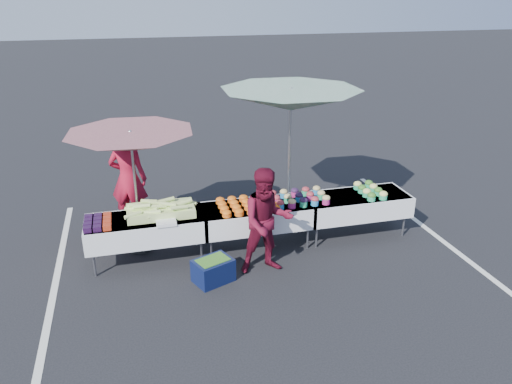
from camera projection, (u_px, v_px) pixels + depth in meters
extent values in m
plane|color=black|center=(256.00, 246.00, 8.53)|extent=(80.00, 80.00, 0.00)
cube|color=silver|center=(58.00, 271.00, 7.77)|extent=(0.10, 5.00, 0.00)
cube|color=silver|center=(422.00, 225.00, 9.29)|extent=(0.10, 5.00, 0.00)
cube|color=white|center=(145.00, 219.00, 7.82)|extent=(1.80, 0.75, 0.04)
cube|color=white|center=(146.00, 228.00, 7.88)|extent=(1.86, 0.81, 0.36)
cylinder|color=slate|center=(94.00, 265.00, 7.57)|extent=(0.04, 0.04, 0.39)
cylinder|color=slate|center=(96.00, 247.00, 8.10)|extent=(0.04, 0.04, 0.39)
cylinder|color=slate|center=(201.00, 251.00, 7.96)|extent=(0.04, 0.04, 0.39)
cylinder|color=slate|center=(196.00, 235.00, 8.48)|extent=(0.04, 0.04, 0.39)
cube|color=white|center=(256.00, 207.00, 8.25)|extent=(1.80, 0.75, 0.04)
cube|color=white|center=(256.00, 216.00, 8.31)|extent=(1.86, 0.81, 0.36)
cylinder|color=slate|center=(211.00, 250.00, 8.00)|extent=(0.04, 0.04, 0.39)
cylinder|color=slate|center=(205.00, 234.00, 8.52)|extent=(0.04, 0.04, 0.39)
cylinder|color=slate|center=(308.00, 238.00, 8.38)|extent=(0.04, 0.04, 0.39)
cylinder|color=slate|center=(296.00, 223.00, 8.91)|extent=(0.04, 0.04, 0.39)
cube|color=white|center=(356.00, 196.00, 8.68)|extent=(1.80, 0.75, 0.04)
cube|color=white|center=(355.00, 205.00, 8.74)|extent=(1.86, 0.81, 0.36)
cylinder|color=slate|center=(316.00, 237.00, 8.42)|extent=(0.04, 0.04, 0.39)
cylinder|color=slate|center=(304.00, 222.00, 8.95)|extent=(0.04, 0.04, 0.39)
cylinder|color=slate|center=(403.00, 226.00, 8.81)|extent=(0.04, 0.04, 0.39)
cylinder|color=slate|center=(387.00, 212.00, 9.34)|extent=(0.04, 0.04, 0.39)
cube|color=black|center=(87.00, 229.00, 7.36)|extent=(0.12, 0.12, 0.08)
cube|color=black|center=(88.00, 225.00, 7.48)|extent=(0.12, 0.12, 0.08)
cube|color=black|center=(88.00, 221.00, 7.61)|extent=(0.12, 0.12, 0.08)
cube|color=black|center=(89.00, 218.00, 7.73)|extent=(0.12, 0.12, 0.08)
cube|color=black|center=(97.00, 228.00, 7.39)|extent=(0.12, 0.12, 0.08)
cube|color=black|center=(98.00, 224.00, 7.52)|extent=(0.12, 0.12, 0.08)
cube|color=black|center=(98.00, 220.00, 7.64)|extent=(0.12, 0.12, 0.08)
cube|color=black|center=(98.00, 217.00, 7.77)|extent=(0.12, 0.12, 0.08)
cube|color=red|center=(107.00, 227.00, 7.42)|extent=(0.12, 0.12, 0.08)
cube|color=red|center=(107.00, 223.00, 7.55)|extent=(0.12, 0.12, 0.08)
cube|color=red|center=(107.00, 219.00, 7.67)|extent=(0.12, 0.12, 0.08)
cube|color=red|center=(107.00, 216.00, 7.80)|extent=(0.12, 0.12, 0.08)
cube|color=#C9E173|center=(161.00, 211.00, 7.89)|extent=(1.05, 0.55, 0.14)
cylinder|color=#C9E173|center=(179.00, 203.00, 8.09)|extent=(0.27, 0.09, 0.10)
cylinder|color=#C9E173|center=(135.00, 206.00, 7.80)|extent=(0.27, 0.14, 0.07)
cylinder|color=#C9E173|center=(168.00, 204.00, 7.77)|extent=(0.27, 0.14, 0.09)
cylinder|color=#C9E173|center=(133.00, 210.00, 7.80)|extent=(0.27, 0.15, 0.10)
cylinder|color=#C9E173|center=(149.00, 208.00, 7.77)|extent=(0.27, 0.15, 0.08)
cylinder|color=#C9E173|center=(158.00, 203.00, 7.87)|extent=(0.27, 0.10, 0.10)
cylinder|color=#C9E173|center=(158.00, 206.00, 7.76)|extent=(0.27, 0.07, 0.08)
cylinder|color=#C9E173|center=(153.00, 212.00, 7.67)|extent=(0.27, 0.14, 0.09)
cylinder|color=#C9E173|center=(149.00, 201.00, 7.99)|extent=(0.27, 0.12, 0.08)
cylinder|color=#C9E173|center=(188.00, 203.00, 8.07)|extent=(0.27, 0.16, 0.08)
cylinder|color=#C9E173|center=(140.00, 208.00, 7.75)|extent=(0.27, 0.11, 0.07)
cylinder|color=#C9E173|center=(156.00, 215.00, 7.65)|extent=(0.27, 0.10, 0.07)
cylinder|color=#C9E173|center=(166.00, 200.00, 8.01)|extent=(0.27, 0.12, 0.08)
cylinder|color=#C9E173|center=(133.00, 215.00, 7.56)|extent=(0.27, 0.15, 0.08)
cylinder|color=#C9E173|center=(138.00, 205.00, 7.80)|extent=(0.27, 0.10, 0.08)
cylinder|color=#C9E173|center=(174.00, 206.00, 7.87)|extent=(0.27, 0.16, 0.10)
cylinder|color=#C9E173|center=(142.00, 206.00, 7.71)|extent=(0.27, 0.12, 0.09)
cylinder|color=#C9E173|center=(179.00, 207.00, 7.70)|extent=(0.27, 0.09, 0.07)
cylinder|color=#C9E173|center=(183.00, 210.00, 7.77)|extent=(0.27, 0.10, 0.09)
cylinder|color=#C9E173|center=(177.00, 210.00, 7.81)|extent=(0.27, 0.12, 0.09)
cylinder|color=#C9E173|center=(165.00, 203.00, 8.11)|extent=(0.27, 0.10, 0.08)
cylinder|color=#C9E173|center=(184.00, 203.00, 7.93)|extent=(0.27, 0.14, 0.10)
cube|color=white|center=(166.00, 222.00, 7.61)|extent=(0.30, 0.25, 0.05)
cylinder|color=orange|center=(227.00, 215.00, 7.85)|extent=(0.15, 0.15, 0.05)
ellipsoid|color=orange|center=(227.00, 213.00, 7.84)|extent=(0.15, 0.15, 0.08)
cylinder|color=orange|center=(225.00, 211.00, 8.01)|extent=(0.15, 0.15, 0.05)
ellipsoid|color=orange|center=(225.00, 208.00, 8.00)|extent=(0.15, 0.15, 0.08)
cylinder|color=orange|center=(222.00, 206.00, 8.17)|extent=(0.15, 0.15, 0.05)
ellipsoid|color=orange|center=(222.00, 204.00, 8.16)|extent=(0.15, 0.15, 0.08)
cylinder|color=orange|center=(220.00, 202.00, 8.34)|extent=(0.15, 0.15, 0.05)
ellipsoid|color=orange|center=(220.00, 200.00, 8.32)|extent=(0.15, 0.15, 0.08)
cylinder|color=orange|center=(239.00, 214.00, 7.90)|extent=(0.15, 0.15, 0.05)
ellipsoid|color=orange|center=(239.00, 211.00, 7.88)|extent=(0.15, 0.15, 0.08)
cylinder|color=orange|center=(237.00, 209.00, 8.06)|extent=(0.15, 0.15, 0.05)
ellipsoid|color=orange|center=(237.00, 207.00, 8.05)|extent=(0.15, 0.15, 0.08)
cylinder|color=orange|center=(234.00, 205.00, 8.22)|extent=(0.15, 0.15, 0.05)
ellipsoid|color=orange|center=(234.00, 203.00, 8.21)|extent=(0.15, 0.15, 0.08)
cylinder|color=orange|center=(232.00, 201.00, 8.38)|extent=(0.15, 0.15, 0.05)
ellipsoid|color=orange|center=(232.00, 199.00, 8.37)|extent=(0.15, 0.15, 0.08)
cylinder|color=orange|center=(251.00, 212.00, 7.95)|extent=(0.15, 0.15, 0.05)
ellipsoid|color=orange|center=(251.00, 210.00, 7.93)|extent=(0.15, 0.15, 0.08)
cylinder|color=orange|center=(249.00, 208.00, 8.11)|extent=(0.15, 0.15, 0.05)
ellipsoid|color=orange|center=(249.00, 206.00, 8.09)|extent=(0.15, 0.15, 0.08)
cylinder|color=orange|center=(246.00, 204.00, 8.27)|extent=(0.15, 0.15, 0.05)
ellipsoid|color=orange|center=(246.00, 201.00, 8.25)|extent=(0.15, 0.15, 0.08)
cylinder|color=orange|center=(244.00, 200.00, 8.43)|extent=(0.15, 0.15, 0.05)
ellipsoid|color=orange|center=(243.00, 197.00, 8.42)|extent=(0.15, 0.15, 0.08)
cylinder|color=orange|center=(263.00, 211.00, 8.00)|extent=(0.15, 0.15, 0.05)
ellipsoid|color=orange|center=(263.00, 209.00, 7.98)|extent=(0.15, 0.15, 0.08)
cylinder|color=orange|center=(261.00, 207.00, 8.16)|extent=(0.15, 0.15, 0.05)
ellipsoid|color=orange|center=(261.00, 204.00, 8.14)|extent=(0.15, 0.15, 0.08)
cylinder|color=orange|center=(258.00, 202.00, 8.32)|extent=(0.15, 0.15, 0.05)
ellipsoid|color=orange|center=(258.00, 200.00, 8.30)|extent=(0.15, 0.15, 0.08)
cylinder|color=orange|center=(255.00, 198.00, 8.48)|extent=(0.15, 0.15, 0.05)
ellipsoid|color=orange|center=(255.00, 196.00, 8.46)|extent=(0.15, 0.15, 0.08)
cylinder|color=orange|center=(275.00, 210.00, 8.04)|extent=(0.15, 0.15, 0.05)
ellipsoid|color=orange|center=(275.00, 207.00, 8.03)|extent=(0.15, 0.15, 0.08)
cylinder|color=orange|center=(272.00, 205.00, 8.20)|extent=(0.15, 0.15, 0.05)
ellipsoid|color=orange|center=(272.00, 203.00, 8.19)|extent=(0.15, 0.15, 0.08)
cylinder|color=orange|center=(269.00, 201.00, 8.36)|extent=(0.15, 0.15, 0.05)
ellipsoid|color=orange|center=(269.00, 199.00, 8.35)|extent=(0.15, 0.15, 0.08)
cylinder|color=orange|center=(266.00, 197.00, 8.53)|extent=(0.15, 0.15, 0.05)
ellipsoid|color=orange|center=(266.00, 195.00, 8.51)|extent=(0.15, 0.15, 0.08)
cylinder|color=#2981C2|center=(280.00, 206.00, 8.11)|extent=(0.13, 0.13, 0.10)
ellipsoid|color=maroon|center=(280.00, 203.00, 8.09)|extent=(0.14, 0.14, 0.10)
cylinder|color=#AF2572|center=(276.00, 201.00, 8.31)|extent=(0.13, 0.13, 0.10)
ellipsoid|color=maroon|center=(276.00, 198.00, 8.28)|extent=(0.14, 0.14, 0.10)
cylinder|color=#2AA96F|center=(272.00, 196.00, 8.50)|extent=(0.13, 0.13, 0.10)
ellipsoid|color=maroon|center=(273.00, 193.00, 8.48)|extent=(0.14, 0.14, 0.10)
cylinder|color=#AF2572|center=(292.00, 205.00, 8.16)|extent=(0.13, 0.13, 0.10)
ellipsoid|color=#AD8054|center=(292.00, 202.00, 8.14)|extent=(0.14, 0.14, 0.10)
cylinder|color=#2AA96F|center=(288.00, 200.00, 8.35)|extent=(0.13, 0.13, 0.10)
ellipsoid|color=#AD8054|center=(288.00, 197.00, 8.33)|extent=(0.14, 0.14, 0.10)
cylinder|color=#2981C2|center=(284.00, 195.00, 8.55)|extent=(0.13, 0.13, 0.10)
ellipsoid|color=#AD8054|center=(284.00, 192.00, 8.53)|extent=(0.14, 0.14, 0.10)
cylinder|color=#2AA96F|center=(303.00, 204.00, 8.21)|extent=(0.13, 0.13, 0.10)
ellipsoid|color=black|center=(304.00, 200.00, 8.18)|extent=(0.14, 0.14, 0.10)
cylinder|color=#2981C2|center=(299.00, 199.00, 8.40)|extent=(0.13, 0.13, 0.10)
ellipsoid|color=black|center=(299.00, 195.00, 8.38)|extent=(0.14, 0.14, 0.10)
cylinder|color=#AF2572|center=(295.00, 194.00, 8.60)|extent=(0.13, 0.13, 0.10)
ellipsoid|color=black|center=(295.00, 191.00, 8.58)|extent=(0.14, 0.14, 0.10)
cylinder|color=#2981C2|center=(315.00, 202.00, 8.25)|extent=(0.13, 0.13, 0.10)
ellipsoid|color=maroon|center=(315.00, 199.00, 8.23)|extent=(0.14, 0.14, 0.10)
cylinder|color=#AF2572|center=(310.00, 197.00, 8.45)|extent=(0.13, 0.13, 0.10)
ellipsoid|color=maroon|center=(310.00, 194.00, 8.43)|extent=(0.14, 0.14, 0.10)
cylinder|color=#2AA96F|center=(306.00, 193.00, 8.65)|extent=(0.13, 0.13, 0.10)
ellipsoid|color=maroon|center=(306.00, 189.00, 8.62)|extent=(0.14, 0.14, 0.10)
cylinder|color=#AF2572|center=(326.00, 201.00, 8.30)|extent=(0.13, 0.13, 0.10)
ellipsoid|color=#AD8054|center=(326.00, 198.00, 8.28)|extent=(0.14, 0.14, 0.10)
cylinder|color=#2AA96F|center=(321.00, 196.00, 8.50)|extent=(0.13, 0.13, 0.10)
ellipsoid|color=#AD8054|center=(321.00, 193.00, 8.47)|extent=(0.14, 0.14, 0.10)
cylinder|color=#2981C2|center=(316.00, 192.00, 8.69)|extent=(0.13, 0.13, 0.10)
ellipsoid|color=#AD8054|center=(317.00, 188.00, 8.67)|extent=(0.14, 0.14, 0.10)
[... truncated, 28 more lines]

